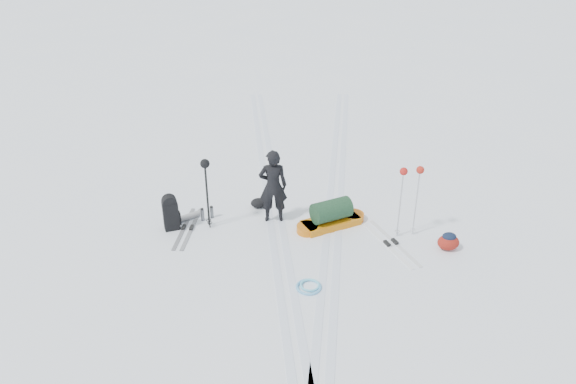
{
  "coord_description": "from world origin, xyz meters",
  "views": [
    {
      "loc": [
        -0.08,
        -9.68,
        6.19
      ],
      "look_at": [
        0.21,
        0.08,
        0.95
      ],
      "focal_mm": 35.0,
      "sensor_mm": 36.0,
      "label": 1
    }
  ],
  "objects_px": {
    "skier": "(273,186)",
    "ski_poles_black": "(206,172)",
    "expedition_rucksack": "(173,212)",
    "pulk_sled": "(331,216)"
  },
  "relations": [
    {
      "from": "skier",
      "to": "ski_poles_black",
      "type": "bearing_deg",
      "value": 7.81
    },
    {
      "from": "ski_poles_black",
      "to": "expedition_rucksack",
      "type": "bearing_deg",
      "value": -160.43
    },
    {
      "from": "expedition_rucksack",
      "to": "ski_poles_black",
      "type": "relative_size",
      "value": 0.51
    },
    {
      "from": "ski_poles_black",
      "to": "pulk_sled",
      "type": "bearing_deg",
      "value": 16.5
    },
    {
      "from": "pulk_sled",
      "to": "skier",
      "type": "bearing_deg",
      "value": 142.54
    },
    {
      "from": "expedition_rucksack",
      "to": "ski_poles_black",
      "type": "xyz_separation_m",
      "value": [
        0.73,
        0.02,
        0.9
      ]
    },
    {
      "from": "pulk_sled",
      "to": "expedition_rucksack",
      "type": "xyz_separation_m",
      "value": [
        -3.27,
        0.03,
        0.13
      ]
    },
    {
      "from": "skier",
      "to": "pulk_sled",
      "type": "distance_m",
      "value": 1.36
    },
    {
      "from": "skier",
      "to": "pulk_sled",
      "type": "height_order",
      "value": "skier"
    },
    {
      "from": "pulk_sled",
      "to": "ski_poles_black",
      "type": "xyz_separation_m",
      "value": [
        -2.54,
        0.05,
        1.04
      ]
    }
  ]
}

